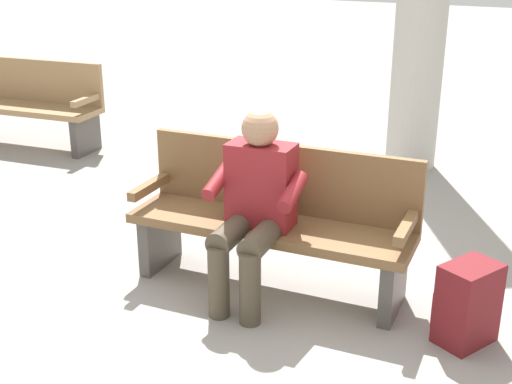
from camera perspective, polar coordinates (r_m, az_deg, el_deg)
name	(u,v)px	position (r m, az deg, el deg)	size (l,w,h in m)	color
ground_plane	(269,286)	(4.42, 1.07, -7.93)	(40.00, 40.00, 0.00)	gray
bench_near	(273,217)	(4.28, 1.47, -2.11)	(1.83, 0.60, 0.90)	brown
person_seated	(254,204)	(4.03, -0.17, -1.00)	(0.59, 0.59, 1.18)	maroon
backpack	(467,304)	(3.94, 17.31, -8.97)	(0.36, 0.39, 0.47)	maroon
bench_far	(24,102)	(7.72, -18.95, 7.15)	(1.84, 0.68, 0.90)	#9E7A51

